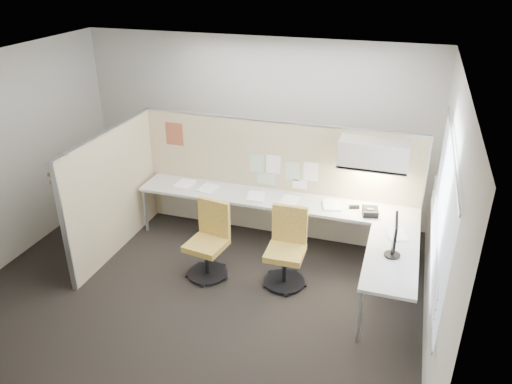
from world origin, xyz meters
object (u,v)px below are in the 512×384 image
(chair_right, at_px, (286,250))
(monitor, at_px, (395,236))
(phone, at_px, (370,212))
(chair_left, at_px, (209,242))
(desk, at_px, (294,214))

(chair_right, height_order, monitor, monitor)
(monitor, xyz_separation_m, phone, (-0.35, 0.92, -0.22))
(chair_left, bearing_deg, desk, 51.28)
(chair_right, relative_size, monitor, 2.14)
(chair_left, bearing_deg, phone, 33.54)
(chair_right, relative_size, phone, 4.15)
(desk, bearing_deg, chair_right, -83.50)
(monitor, bearing_deg, desk, 54.92)
(chair_left, height_order, chair_right, chair_right)
(chair_right, xyz_separation_m, phone, (0.93, 0.77, 0.31))
(desk, bearing_deg, chair_left, -137.44)
(desk, height_order, phone, phone)
(desk, relative_size, phone, 16.45)
(chair_left, xyz_separation_m, chair_right, (1.01, 0.13, 0.00))
(chair_right, xyz_separation_m, monitor, (1.29, -0.15, 0.53))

